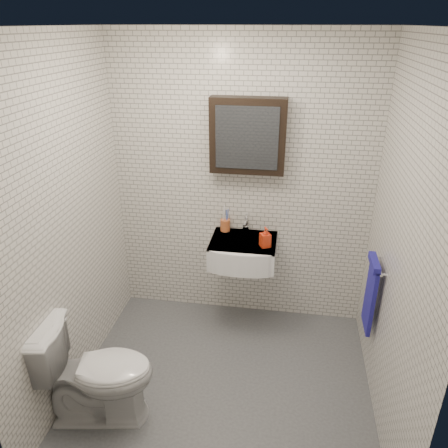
% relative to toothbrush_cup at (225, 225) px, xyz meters
% --- Properties ---
extents(ground, '(2.20, 2.00, 0.01)m').
position_rel_toothbrush_cup_xyz_m(ground, '(0.13, -0.94, -0.90)').
color(ground, '#494C51').
rests_on(ground, ground).
extents(room_shell, '(2.22, 2.02, 2.51)m').
position_rel_toothbrush_cup_xyz_m(room_shell, '(0.13, -0.94, 0.56)').
color(room_shell, silver).
rests_on(room_shell, ground).
extents(washbasin, '(0.55, 0.50, 0.20)m').
position_rel_toothbrush_cup_xyz_m(washbasin, '(0.18, -0.21, -0.15)').
color(washbasin, white).
rests_on(washbasin, room_shell).
extents(faucet, '(0.06, 0.20, 0.15)m').
position_rel_toothbrush_cup_xyz_m(faucet, '(0.18, -0.01, 0.01)').
color(faucet, silver).
rests_on(faucet, washbasin).
extents(mirror_cabinet, '(0.60, 0.15, 0.60)m').
position_rel_toothbrush_cup_xyz_m(mirror_cabinet, '(0.18, -0.01, 0.79)').
color(mirror_cabinet, black).
rests_on(mirror_cabinet, room_shell).
extents(towel_rail, '(0.09, 0.30, 0.58)m').
position_rel_toothbrush_cup_xyz_m(towel_rail, '(1.18, -0.59, -0.18)').
color(towel_rail, silver).
rests_on(towel_rail, room_shell).
extents(toothbrush_cup, '(0.09, 0.09, 0.23)m').
position_rel_toothbrush_cup_xyz_m(toothbrush_cup, '(0.00, 0.00, 0.00)').
color(toothbrush_cup, '#BB5B2E').
rests_on(toothbrush_cup, washbasin).
extents(soap_bottle, '(0.10, 0.11, 0.17)m').
position_rel_toothbrush_cup_xyz_m(soap_bottle, '(0.37, -0.24, 0.03)').
color(soap_bottle, orange).
rests_on(soap_bottle, washbasin).
extents(toilet, '(0.82, 0.55, 0.78)m').
position_rel_toothbrush_cup_xyz_m(toilet, '(-0.67, -1.35, -0.52)').
color(toilet, white).
rests_on(toilet, ground).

